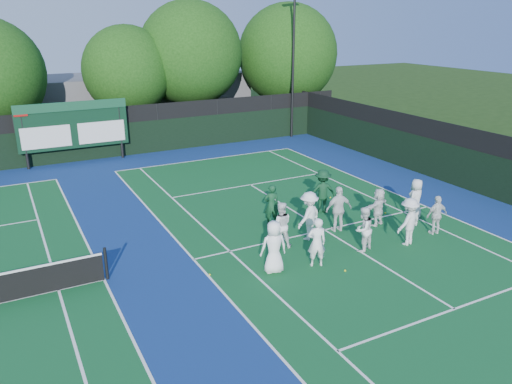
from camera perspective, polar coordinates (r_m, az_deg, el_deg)
name	(u,v)px	position (r m, az deg, el deg)	size (l,w,h in m)	color
ground	(340,240)	(19.11, 9.58, -5.39)	(120.00, 120.00, 0.00)	#19330D
court_apron	(179,263)	(17.33, -8.75, -8.01)	(34.00, 32.00, 0.01)	navy
near_court	(325,230)	(19.84, 7.85, -4.32)	(11.05, 23.85, 0.01)	#104F23
back_fence	(92,137)	(30.77, -18.25, 6.00)	(34.00, 0.08, 3.00)	black
divider_fence_right	(486,167)	(25.48, 24.78, 2.59)	(0.08, 32.00, 3.00)	black
scoreboard	(73,126)	(30.06, -20.18, 7.13)	(6.00, 0.21, 3.55)	black
clubhouse	(126,102)	(39.15, -14.67, 9.94)	(18.00, 6.00, 4.00)	#5B5B61
light_pole_right	(294,44)	(34.65, 4.32, 16.53)	(1.20, 0.30, 10.12)	black
tree_c	(129,72)	(34.42, -14.26, 13.11)	(5.73, 5.73, 7.59)	black
tree_d	(192,56)	(35.65, -7.29, 15.15)	(7.05, 7.05, 9.17)	black
tree_e	(289,57)	(39.06, 3.77, 15.20)	(7.43, 7.43, 9.10)	black
tennis_ball_0	(345,271)	(16.83, 10.15, -8.84)	(0.07, 0.07, 0.07)	yellow
tennis_ball_3	(210,275)	(16.41, -5.31, -9.39)	(0.07, 0.07, 0.07)	yellow
tennis_ball_4	(330,198)	(23.35, 8.51, -0.63)	(0.07, 0.07, 0.07)	yellow
tennis_ball_5	(385,213)	(21.98, 14.57, -2.33)	(0.07, 0.07, 0.07)	yellow
player_front_0	(274,247)	(16.19, 2.05, -6.31)	(0.87, 0.57, 1.79)	white
player_front_1	(317,242)	(16.71, 6.96, -5.73)	(0.63, 0.41, 1.72)	white
player_front_2	(363,229)	(18.08, 12.14, -4.17)	(0.80, 0.62, 1.64)	white
player_front_3	(409,222)	(18.97, 17.05, -3.24)	(1.16, 0.67, 1.79)	silver
player_front_4	(437,215)	(20.26, 19.95, -2.49)	(0.91, 0.38, 1.55)	silver
player_back_0	(280,225)	(17.96, 2.81, -3.77)	(0.84, 0.65, 1.73)	white
player_back_1	(309,216)	(18.65, 6.06, -2.73)	(1.21, 0.69, 1.87)	white
player_back_2	(339,209)	(19.52, 9.44, -1.94)	(1.07, 0.45, 1.83)	silver
player_back_3	(378,207)	(20.47, 13.78, -1.66)	(1.43, 0.46, 1.55)	silver
player_back_4	(416,199)	(21.57, 17.78, -0.75)	(0.83, 0.54, 1.69)	silver
coach_left	(271,205)	(19.91, 1.78, -1.47)	(0.61, 0.40, 1.68)	#103D20
coach_right	(322,191)	(21.30, 7.61, 0.08)	(1.23, 0.71, 1.91)	#0E331B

